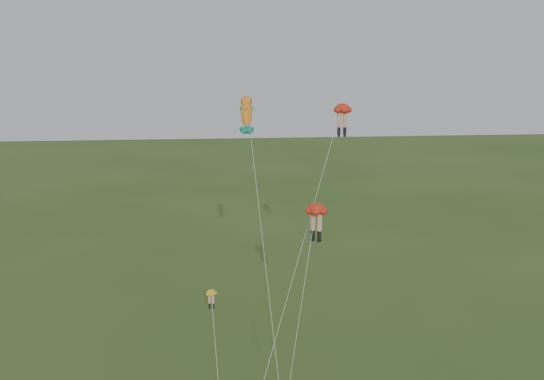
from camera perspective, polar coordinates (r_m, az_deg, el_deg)
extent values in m
ellipsoid|color=red|center=(44.84, 6.64, 7.65)|extent=(1.61, 1.61, 0.71)
cylinder|color=#ECAA8C|center=(44.89, 6.34, 6.59)|extent=(0.32, 0.32, 1.08)
cylinder|color=black|center=(44.97, 6.31, 5.56)|extent=(0.25, 0.25, 0.54)
cube|color=black|center=(45.01, 6.30, 5.12)|extent=(0.22, 0.34, 0.16)
cylinder|color=#ECAA8C|center=(44.93, 6.89, 6.58)|extent=(0.32, 0.32, 1.08)
cylinder|color=black|center=(45.00, 6.86, 5.55)|extent=(0.25, 0.25, 0.54)
cube|color=black|center=(45.04, 6.85, 5.11)|extent=(0.22, 0.34, 0.16)
cylinder|color=silver|center=(39.62, 2.60, -6.12)|extent=(8.25, 12.67, 18.74)
ellipsoid|color=red|center=(38.13, 4.20, -1.75)|extent=(2.02, 2.02, 0.73)
cylinder|color=#ECAA8C|center=(38.42, 3.88, -2.96)|extent=(0.32, 0.32, 1.11)
cylinder|color=black|center=(38.64, 3.86, -4.16)|extent=(0.25, 0.25, 0.56)
cube|color=black|center=(38.74, 3.85, -4.67)|extent=(0.33, 0.37, 0.16)
cylinder|color=#ECAA8C|center=(38.25, 4.49, -3.04)|extent=(0.32, 0.32, 1.11)
cylinder|color=black|center=(38.47, 4.47, -4.24)|extent=(0.25, 0.25, 0.56)
cube|color=black|center=(38.57, 4.46, -4.76)|extent=(0.33, 0.37, 0.16)
cylinder|color=silver|center=(38.22, 2.67, -11.39)|extent=(2.55, 3.49, 12.99)
ellipsoid|color=yellow|center=(40.06, -5.75, -9.56)|extent=(0.82, 0.82, 0.39)
cylinder|color=#ECAA8C|center=(40.23, -5.91, -10.16)|extent=(0.17, 0.17, 0.59)
cylinder|color=black|center=(40.40, -5.90, -10.75)|extent=(0.13, 0.13, 0.30)
cube|color=black|center=(40.47, -5.89, -11.00)|extent=(0.11, 0.18, 0.09)
cylinder|color=#ECAA8C|center=(40.22, -5.57, -10.16)|extent=(0.17, 0.17, 0.59)
cylinder|color=black|center=(40.39, -5.56, -10.75)|extent=(0.13, 0.13, 0.30)
cube|color=black|center=(40.46, -5.55, -11.00)|extent=(0.11, 0.18, 0.09)
cylinder|color=silver|center=(37.80, -5.17, -16.58)|extent=(0.49, 8.11, 7.21)
ellipsoid|color=yellow|center=(43.02, -2.42, 7.38)|extent=(1.07, 2.75, 2.64)
sphere|color=yellow|center=(43.02, -2.42, 7.38)|extent=(0.98, 1.33, 1.27)
cone|color=#168F79|center=(43.02, -2.42, 7.38)|extent=(0.78, 1.24, 1.21)
cone|color=#168F79|center=(43.02, -2.42, 7.38)|extent=(0.78, 1.24, 1.21)
cone|color=#168F79|center=(43.02, -2.42, 7.38)|extent=(0.44, 0.69, 0.67)
cone|color=#168F79|center=(43.02, -2.42, 7.38)|extent=(0.44, 0.69, 0.67)
cone|color=#CB3E15|center=(43.02, -2.42, 7.38)|extent=(0.48, 0.69, 0.67)
cylinder|color=silver|center=(38.83, -0.72, -6.85)|extent=(1.26, 12.31, 18.27)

